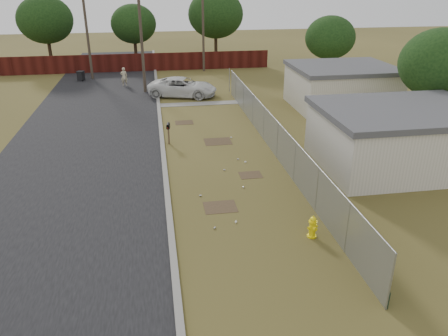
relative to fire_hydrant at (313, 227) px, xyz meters
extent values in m
plane|color=brown|center=(-2.28, 7.85, -0.42)|extent=(120.00, 120.00, 0.00)
cube|color=black|center=(-9.78, 15.85, -0.41)|extent=(9.00, 60.00, 0.02)
cube|color=gray|center=(-5.28, 15.85, -0.36)|extent=(0.25, 60.00, 0.12)
cube|color=gray|center=(-2.28, 19.35, -0.41)|extent=(6.20, 1.00, 0.03)
cylinder|color=#92959A|center=(0.82, -4.15, 0.58)|extent=(0.06, 0.06, 2.00)
cylinder|color=#92959A|center=(0.82, -1.15, 0.58)|extent=(0.06, 0.06, 2.00)
cylinder|color=#92959A|center=(0.82, 1.85, 0.58)|extent=(0.06, 0.06, 2.00)
cylinder|color=#92959A|center=(0.82, 4.85, 0.58)|extent=(0.06, 0.06, 2.00)
cylinder|color=#92959A|center=(0.82, 7.85, 0.58)|extent=(0.06, 0.06, 2.00)
cylinder|color=#92959A|center=(0.82, 10.85, 0.58)|extent=(0.06, 0.06, 2.00)
cylinder|color=#92959A|center=(0.82, 13.85, 0.58)|extent=(0.06, 0.06, 2.00)
cylinder|color=#92959A|center=(0.82, 16.85, 0.58)|extent=(0.06, 0.06, 2.00)
cylinder|color=#92959A|center=(0.82, 19.85, 0.58)|extent=(0.06, 0.06, 2.00)
cylinder|color=#92959A|center=(0.82, 22.85, 0.58)|extent=(0.06, 0.06, 2.00)
cylinder|color=#92959A|center=(0.82, 8.85, 1.58)|extent=(0.04, 26.00, 0.04)
cube|color=gray|center=(0.82, 8.85, 0.58)|extent=(0.01, 26.00, 2.00)
cube|color=black|center=(0.88, 8.85, -0.12)|extent=(0.03, 26.00, 0.60)
cube|color=#45130E|center=(-8.28, 32.85, 0.48)|extent=(30.00, 0.12, 1.80)
cylinder|color=#44392D|center=(-6.28, 23.85, 4.08)|extent=(0.24, 0.24, 9.00)
cylinder|color=#44392D|center=(-11.28, 29.85, 4.08)|extent=(0.24, 0.24, 9.00)
cylinder|color=#44392D|center=(-0.28, 31.85, 4.08)|extent=(0.24, 0.24, 9.00)
cube|color=silver|center=(6.72, 5.85, 0.98)|extent=(8.00, 6.00, 2.80)
cube|color=#4A4A4F|center=(6.72, 5.85, 2.53)|extent=(8.32, 6.24, 0.30)
cube|color=silver|center=(8.22, 16.85, 0.98)|extent=(7.00, 6.00, 2.80)
cube|color=#4A4A4F|center=(8.22, 16.85, 2.53)|extent=(7.28, 6.24, 0.30)
cylinder|color=#362618|center=(-16.28, 36.85, 1.23)|extent=(0.36, 0.36, 3.30)
ellipsoid|color=black|center=(-16.28, 36.85, 4.45)|extent=(5.70, 5.70, 4.84)
cylinder|color=#362618|center=(-7.28, 37.85, 1.01)|extent=(0.36, 0.36, 2.86)
ellipsoid|color=black|center=(-7.28, 37.85, 3.80)|extent=(4.94, 4.94, 4.20)
cylinder|color=#362618|center=(1.72, 36.85, 1.34)|extent=(0.36, 0.36, 3.52)
ellipsoid|color=black|center=(1.72, 36.85, 4.78)|extent=(6.08, 6.08, 5.17)
cylinder|color=#362618|center=(10.72, 25.85, 0.90)|extent=(0.36, 0.36, 2.64)
ellipsoid|color=black|center=(10.72, 25.85, 3.48)|extent=(4.56, 4.56, 3.88)
cylinder|color=#362618|center=(11.72, 10.85, 1.01)|extent=(0.36, 0.36, 2.86)
ellipsoid|color=black|center=(11.72, 10.85, 3.80)|extent=(4.94, 4.94, 4.20)
cylinder|color=yellow|center=(0.00, 0.01, -0.39)|extent=(0.45, 0.45, 0.06)
cylinder|color=yellow|center=(0.00, 0.01, -0.07)|extent=(0.32, 0.32, 0.62)
cylinder|color=yellow|center=(0.00, 0.01, 0.24)|extent=(0.41, 0.41, 0.05)
sphere|color=yellow|center=(0.00, 0.01, 0.32)|extent=(0.31, 0.31, 0.24)
cylinder|color=yellow|center=(0.00, 0.01, 0.45)|extent=(0.05, 0.05, 0.06)
cylinder|color=yellow|center=(-0.14, -0.04, 0.00)|extent=(0.14, 0.14, 0.12)
cylinder|color=yellow|center=(0.14, 0.05, 0.00)|extent=(0.14, 0.14, 0.12)
cylinder|color=yellow|center=(0.04, -0.14, 0.00)|extent=(0.18, 0.17, 0.15)
cube|color=brown|center=(-4.88, 10.94, 0.10)|extent=(0.10, 0.10, 1.05)
cube|color=black|center=(-4.88, 10.94, 0.65)|extent=(0.25, 0.52, 0.19)
cylinder|color=black|center=(-4.88, 10.94, 0.75)|extent=(0.25, 0.52, 0.19)
cube|color=#B11B0C|center=(-4.92, 10.67, 0.65)|extent=(0.03, 0.04, 0.10)
imported|color=silver|center=(-3.23, 21.88, 0.34)|extent=(6.02, 4.06, 1.53)
imported|color=#BFB18C|center=(-8.12, 26.46, 0.40)|extent=(0.62, 0.42, 1.65)
cube|color=black|center=(-12.25, 29.19, 0.01)|extent=(0.70, 0.70, 0.86)
cube|color=black|center=(-12.25, 29.19, 0.46)|extent=(0.77, 0.77, 0.07)
cylinder|color=black|center=(-12.10, 28.84, -0.33)|extent=(0.11, 0.18, 0.18)
cylinder|color=white|center=(-2.66, 1.48, -0.38)|extent=(0.11, 0.12, 0.07)
cylinder|color=#B7B7BC|center=(-3.82, 3.98, -0.38)|extent=(0.11, 0.08, 0.07)
cylinder|color=white|center=(-1.02, 7.45, -0.38)|extent=(0.12, 0.10, 0.07)
cylinder|color=#B7B7BC|center=(-3.58, 1.16, -0.38)|extent=(0.12, 0.12, 0.07)
cylinder|color=white|center=(-1.09, 11.33, -0.38)|extent=(0.12, 0.11, 0.07)
cylinder|color=#B7B7BC|center=(-2.29, 6.61, -0.38)|extent=(0.12, 0.10, 0.07)
cylinder|color=#B7B7BC|center=(-1.72, 4.50, -0.38)|extent=(0.08, 0.11, 0.07)
cylinder|color=#B7B7BC|center=(-1.33, 7.88, -0.38)|extent=(0.11, 0.09, 0.07)
camera|label=1|loc=(-5.59, -13.41, 8.70)|focal=35.00mm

